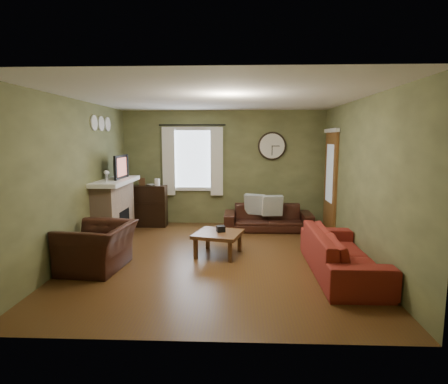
{
  "coord_description": "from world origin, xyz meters",
  "views": [
    {
      "loc": [
        0.36,
        -5.99,
        1.96
      ],
      "look_at": [
        0.1,
        0.4,
        1.05
      ],
      "focal_mm": 30.0,
      "sensor_mm": 36.0,
      "label": 1
    }
  ],
  "objects_px": {
    "coffee_table": "(218,244)",
    "sofa_brown": "(268,218)",
    "armchair": "(98,247)",
    "bookshelf": "(149,206)",
    "sofa_red": "(342,253)"
  },
  "relations": [
    {
      "from": "coffee_table",
      "to": "sofa_brown",
      "type": "bearing_deg",
      "value": 61.67
    },
    {
      "from": "coffee_table",
      "to": "armchair",
      "type": "bearing_deg",
      "value": -156.8
    },
    {
      "from": "bookshelf",
      "to": "coffee_table",
      "type": "distance_m",
      "value": 2.66
    },
    {
      "from": "armchair",
      "to": "coffee_table",
      "type": "height_order",
      "value": "armchair"
    },
    {
      "from": "bookshelf",
      "to": "sofa_red",
      "type": "relative_size",
      "value": 0.43
    },
    {
      "from": "armchair",
      "to": "coffee_table",
      "type": "bearing_deg",
      "value": 118.72
    },
    {
      "from": "bookshelf",
      "to": "armchair",
      "type": "relative_size",
      "value": 0.87
    },
    {
      "from": "bookshelf",
      "to": "sofa_red",
      "type": "xyz_separation_m",
      "value": [
        3.52,
        -2.87,
        -0.15
      ]
    },
    {
      "from": "bookshelf",
      "to": "sofa_brown",
      "type": "relative_size",
      "value": 0.49
    },
    {
      "from": "sofa_red",
      "to": "sofa_brown",
      "type": "bearing_deg",
      "value": 18.44
    },
    {
      "from": "bookshelf",
      "to": "coffee_table",
      "type": "relative_size",
      "value": 1.25
    },
    {
      "from": "bookshelf",
      "to": "sofa_red",
      "type": "height_order",
      "value": "bookshelf"
    },
    {
      "from": "bookshelf",
      "to": "sofa_red",
      "type": "bearing_deg",
      "value": -39.2
    },
    {
      "from": "armchair",
      "to": "sofa_red",
      "type": "bearing_deg",
      "value": 94.72
    },
    {
      "from": "sofa_brown",
      "to": "armchair",
      "type": "bearing_deg",
      "value": -137.01
    }
  ]
}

